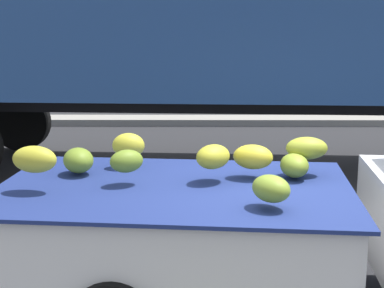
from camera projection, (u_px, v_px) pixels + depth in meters
The scene contains 2 objects.
curb_strip at pixel (239, 121), 14.05m from camera, with size 80.00×0.80×0.16m, color gray.
semi_trailer at pixel (203, 14), 9.29m from camera, with size 12.13×3.26×3.95m.
Camera 1 is at (-1.05, -4.67, 2.39)m, focal length 54.25 mm.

